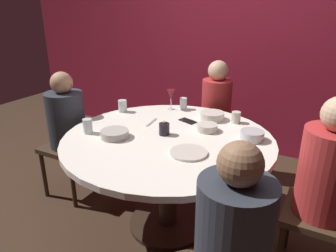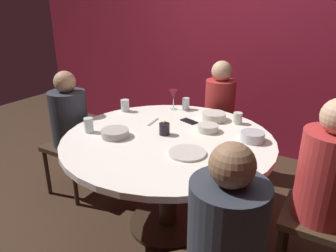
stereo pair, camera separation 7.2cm
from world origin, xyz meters
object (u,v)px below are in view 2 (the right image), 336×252
at_px(wine_glass, 174,95).
at_px(cup_by_right_diner, 238,118).
at_px(dinner_plate, 187,153).
at_px(seated_diner_left, 69,120).
at_px(seated_diner_front_right, 226,234).
at_px(cup_near_candle, 125,105).
at_px(bowl_salad_center, 115,133).
at_px(seated_diner_right, 327,177).
at_px(bowl_small_white, 208,128).
at_px(bowl_serving_large, 252,137).
at_px(cup_center_front, 89,125).
at_px(bowl_sauce_side, 214,116).
at_px(dining_table, 168,154).
at_px(cell_phone, 189,121).
at_px(cup_by_left_diner, 186,104).
at_px(seated_diner_back, 220,106).
at_px(candle_holder, 164,129).

xyz_separation_m(wine_glass, cup_by_right_diner, (0.60, -0.06, -0.08)).
bearing_deg(cup_by_right_diner, dinner_plate, -98.20).
distance_m(seated_diner_left, seated_diner_front_right, 1.80).
relative_size(dinner_plate, cup_near_candle, 2.31).
bearing_deg(bowl_salad_center, cup_near_candle, 120.16).
height_order(wine_glass, bowl_salad_center, wine_glass).
height_order(seated_diner_right, bowl_small_white, seated_diner_right).
bearing_deg(cup_by_right_diner, bowl_small_white, -117.11).
distance_m(wine_glass, bowl_serving_large, 0.87).
xyz_separation_m(cup_by_right_diner, cup_center_front, (-0.87, -0.71, 0.01)).
distance_m(bowl_serving_large, bowl_sauce_side, 0.46).
bearing_deg(dinner_plate, bowl_salad_center, -178.87).
height_order(bowl_serving_large, cup_center_front, cup_center_front).
height_order(seated_diner_right, bowl_serving_large, seated_diner_right).
bearing_deg(dinner_plate, dining_table, 143.90).
height_order(cell_phone, bowl_sauce_side, bowl_sauce_side).
bearing_deg(cup_by_right_diner, bowl_sauce_side, -174.41).
bearing_deg(cup_by_left_diner, wine_glass, -148.78).
bearing_deg(cup_by_left_diner, cup_near_candle, -143.76).
height_order(seated_diner_left, seated_diner_back, seated_diner_back).
height_order(bowl_sauce_side, cup_center_front, cup_center_front).
bearing_deg(bowl_small_white, candle_holder, -139.03).
distance_m(seated_diner_right, cup_center_front, 1.57).
bearing_deg(seated_diner_right, bowl_sauce_side, -28.64).
bearing_deg(candle_holder, bowl_sauce_side, 67.48).
bearing_deg(cup_near_candle, candle_holder, -26.31).
relative_size(seated_diner_right, candle_holder, 11.05).
bearing_deg(cup_by_right_diner, seated_diner_back, 124.46).
bearing_deg(wine_glass, bowl_sauce_side, -10.77).
bearing_deg(bowl_small_white, seated_diner_left, -168.89).
relative_size(seated_diner_back, wine_glass, 6.43).
bearing_deg(cup_near_candle, bowl_serving_large, -3.77).
relative_size(cell_phone, cup_near_candle, 1.37).
relative_size(seated_diner_back, bowl_sauce_side, 6.00).
distance_m(bowl_serving_large, cup_near_candle, 1.13).
height_order(seated_diner_front_right, cup_near_candle, seated_diner_front_right).
relative_size(cell_phone, bowl_sauce_side, 0.74).
bearing_deg(seated_diner_front_right, cell_phone, -10.96).
relative_size(wine_glass, cup_near_candle, 1.72).
xyz_separation_m(wine_glass, cup_by_left_diner, (0.09, 0.06, -0.08)).
relative_size(bowl_serving_large, bowl_small_white, 1.06).
relative_size(dining_table, bowl_salad_center, 7.58).
relative_size(seated_diner_right, seated_diner_front_right, 1.04).
distance_m(bowl_salad_center, bowl_small_white, 0.67).
xyz_separation_m(cup_near_candle, cup_by_left_diner, (0.43, 0.31, -0.00)).
distance_m(wine_glass, bowl_small_white, 0.58).
relative_size(dinner_plate, cup_by_right_diner, 2.66).
xyz_separation_m(bowl_serving_large, bowl_small_white, (-0.33, 0.01, -0.01)).
distance_m(seated_diner_left, cup_near_candle, 0.49).
height_order(dinner_plate, cell_phone, dinner_plate).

